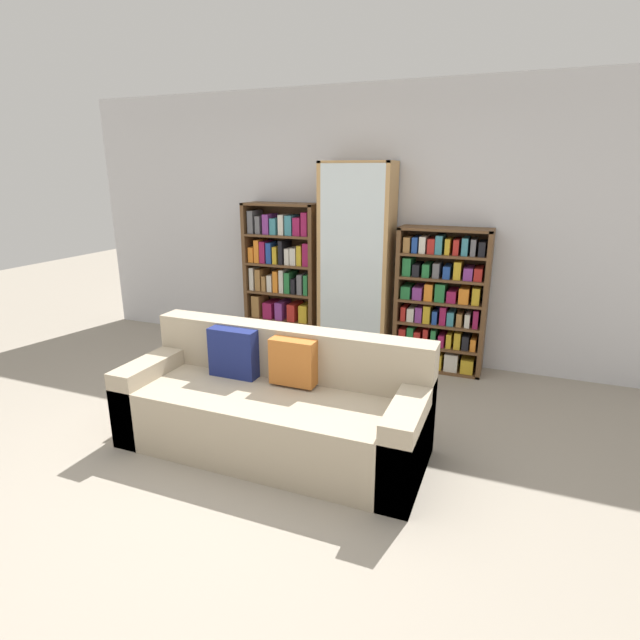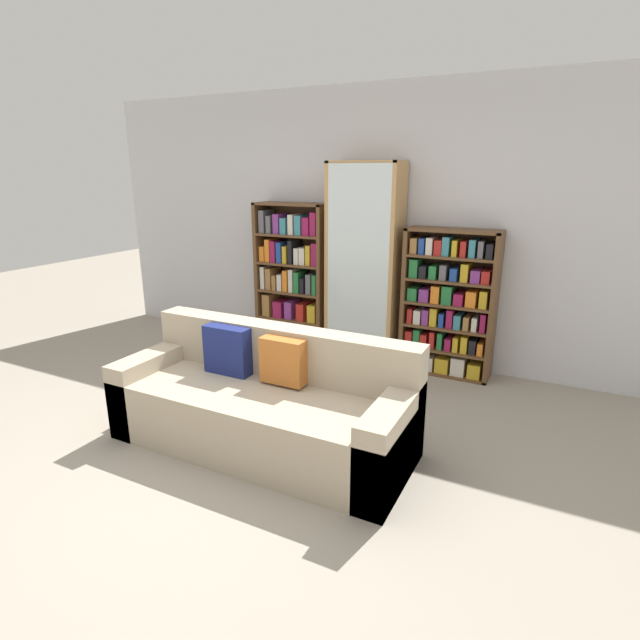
{
  "view_description": "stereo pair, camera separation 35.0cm",
  "coord_description": "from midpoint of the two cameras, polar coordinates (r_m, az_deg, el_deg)",
  "views": [
    {
      "loc": [
        1.54,
        -2.35,
        1.89
      ],
      "look_at": [
        0.03,
        1.4,
        0.68
      ],
      "focal_mm": 28.0,
      "sensor_mm": 36.0,
      "label": 1
    },
    {
      "loc": [
        1.86,
        -2.21,
        1.89
      ],
      "look_at": [
        0.03,
        1.4,
        0.68
      ],
      "focal_mm": 28.0,
      "sensor_mm": 36.0,
      "label": 2
    }
  ],
  "objects": [
    {
      "name": "bookshelf_right",
      "position": [
        4.9,
        16.45,
        1.59
      ],
      "size": [
        0.85,
        0.32,
        1.39
      ],
      "color": "brown",
      "rests_on": "ground"
    },
    {
      "name": "display_cabinet",
      "position": [
        5.03,
        7.12,
        6.15
      ],
      "size": [
        0.71,
        0.36,
        1.98
      ],
      "color": "tan",
      "rests_on": "ground"
    },
    {
      "name": "couch",
      "position": [
        3.57,
        -3.65,
        -9.8
      ],
      "size": [
        2.12,
        0.81,
        0.82
      ],
      "color": "tan",
      "rests_on": "ground"
    },
    {
      "name": "bookshelf_left",
      "position": [
        5.42,
        -1.24,
        4.78
      ],
      "size": [
        0.81,
        0.32,
        1.57
      ],
      "color": "brown",
      "rests_on": "ground"
    },
    {
      "name": "wall_back",
      "position": [
        5.2,
        7.75,
        10.55
      ],
      "size": [
        6.49,
        0.06,
        2.7
      ],
      "color": "silver",
      "rests_on": "ground"
    },
    {
      "name": "ground_plane",
      "position": [
        3.41,
        -8.62,
        -17.15
      ],
      "size": [
        16.0,
        16.0,
        0.0
      ],
      "primitive_type": "plane",
      "color": "gray"
    },
    {
      "name": "wine_bottle",
      "position": [
        4.0,
        6.14,
        -8.94
      ],
      "size": [
        0.07,
        0.07,
        0.4
      ],
      "color": "#143819",
      "rests_on": "ground"
    }
  ]
}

